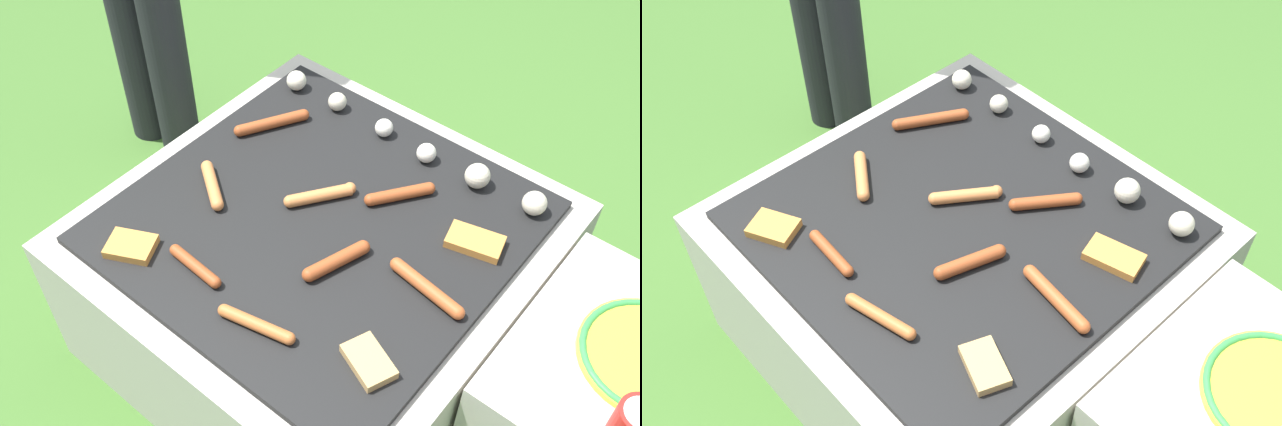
# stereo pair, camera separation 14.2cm
# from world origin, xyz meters

# --- Properties ---
(ground_plane) EXTENTS (14.00, 14.00, 0.00)m
(ground_plane) POSITION_xyz_m (0.00, 0.00, 0.00)
(ground_plane) COLOR #3D6628
(grill) EXTENTS (0.90, 0.90, 0.43)m
(grill) POSITION_xyz_m (0.00, 0.00, 0.21)
(grill) COLOR #B2AA9E
(grill) RESTS_ON ground_plane
(sausage_back_center) EXTENTS (0.19, 0.05, 0.03)m
(sausage_back_center) POSITION_xyz_m (0.29, -0.02, 0.44)
(sausage_back_center) COLOR #A34C23
(sausage_back_center) RESTS_ON grill
(sausage_mid_left) EXTENTS (0.11, 0.14, 0.03)m
(sausage_mid_left) POSITION_xyz_m (-0.04, 0.05, 0.44)
(sausage_mid_left) COLOR #C6753D
(sausage_mid_left) RESTS_ON grill
(sausage_back_right) EXTENTS (0.15, 0.03, 0.02)m
(sausage_back_right) POSITION_xyz_m (-0.11, -0.27, 0.44)
(sausage_back_right) COLOR #93421E
(sausage_back_right) RESTS_ON grill
(sausage_front_left) EXTENTS (0.13, 0.10, 0.03)m
(sausage_front_left) POSITION_xyz_m (-0.24, -0.08, 0.44)
(sausage_front_left) COLOR #C6753D
(sausage_front_left) RESTS_ON grill
(sausage_front_right) EXTENTS (0.11, 0.17, 0.03)m
(sausage_front_right) POSITION_xyz_m (-0.28, 0.16, 0.44)
(sausage_front_right) COLOR #93421E
(sausage_front_right) RESTS_ON grill
(sausage_back_left) EXTENTS (0.16, 0.06, 0.03)m
(sausage_back_left) POSITION_xyz_m (0.09, -0.29, 0.44)
(sausage_back_left) COLOR #B7602D
(sausage_back_left) RESTS_ON grill
(sausage_front_center) EXTENTS (0.11, 0.14, 0.03)m
(sausage_front_center) POSITION_xyz_m (0.10, 0.16, 0.44)
(sausage_front_center) COLOR #93421E
(sausage_front_center) RESTS_ON grill
(sausage_mid_right) EXTENTS (0.07, 0.16, 0.03)m
(sausage_mid_right) POSITION_xyz_m (0.11, -0.08, 0.45)
(sausage_mid_right) COLOR #93421E
(sausage_mid_right) RESTS_ON grill
(bread_slice_left) EXTENTS (0.12, 0.11, 0.02)m
(bread_slice_left) POSITION_xyz_m (-0.25, -0.32, 0.44)
(bread_slice_left) COLOR #D18438
(bread_slice_left) RESTS_ON grill
(bread_slice_center) EXTENTS (0.12, 0.10, 0.02)m
(bread_slice_center) POSITION_xyz_m (0.30, -0.22, 0.44)
(bread_slice_center) COLOR tan
(bread_slice_center) RESTS_ON grill
(bread_slice_right) EXTENTS (0.13, 0.09, 0.02)m
(bread_slice_right) POSITION_xyz_m (0.30, 0.15, 0.44)
(bread_slice_right) COLOR #D18438
(bread_slice_right) RESTS_ON grill
(mushroom_row) EXTENTS (0.73, 0.06, 0.06)m
(mushroom_row) POSITION_xyz_m (0.04, 0.31, 0.46)
(mushroom_row) COLOR beige
(mushroom_row) RESTS_ON grill
(plate_colorful) EXTENTS (0.27, 0.27, 0.02)m
(plate_colorful) POSITION_xyz_m (0.69, 0.12, 0.44)
(plate_colorful) COLOR yellow
(plate_colorful) RESTS_ON side_ledge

